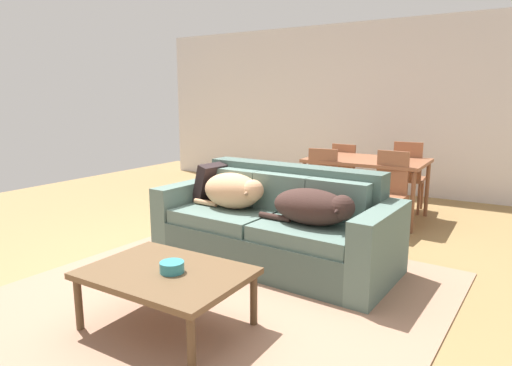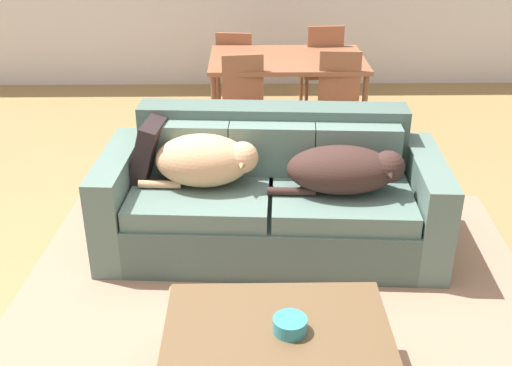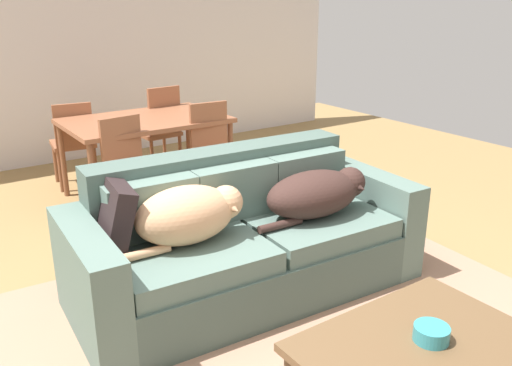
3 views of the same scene
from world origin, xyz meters
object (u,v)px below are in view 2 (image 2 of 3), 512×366
throw_pillow_by_left_arm (149,148)px  dining_table (287,64)px  coffee_table (277,338)px  dining_chair_near_left (244,103)px  dog_on_left_cushion (207,160)px  dining_chair_far_left (236,67)px  dog_on_right_cushion (345,170)px  dining_chair_near_right (339,103)px  bowl_on_coffee_table (290,325)px  dining_chair_far_right (322,67)px  couch (271,197)px

throw_pillow_by_left_arm → dining_table: size_ratio=0.28×
coffee_table → dining_chair_near_left: bearing=93.0°
dog_on_left_cushion → dining_chair_far_left: (0.15, 2.71, -0.16)m
coffee_table → dining_table: (0.25, 3.44, 0.33)m
dog_on_right_cushion → throw_pillow_by_left_arm: 1.29m
coffee_table → dining_chair_far_left: (-0.25, 4.08, 0.12)m
coffee_table → dining_chair_near_right: (0.67, 2.90, 0.14)m
throw_pillow_by_left_arm → bowl_on_coffee_table: throw_pillow_by_left_arm is taller
dining_chair_far_left → dining_chair_near_left: bearing=102.1°
dog_on_right_cushion → dining_chair_far_right: bearing=90.0°
couch → dining_chair_far_left: couch is taller
bowl_on_coffee_table → dog_on_right_cushion: bearing=71.4°
dining_chair_far_right → couch: bearing=72.2°
dog_on_right_cushion → dining_chair_far_right: size_ratio=0.89×
coffee_table → dining_chair_far_right: dining_chair_far_right is taller
dining_chair_far_left → dog_on_right_cushion: bearing=112.1°
dining_chair_near_right → dining_chair_far_right: bearing=96.4°
couch → bowl_on_coffee_table: bearing=-85.3°
dining_table → dining_chair_near_right: size_ratio=1.55×
dining_chair_near_left → dining_chair_near_right: bearing=-5.9°
dog_on_right_cushion → dining_chair_far_left: 2.92m
dining_chair_near_right → dog_on_right_cushion: bearing=-91.5°
dog_on_right_cushion → dining_chair_far_right: 2.71m
dining_chair_near_right → throw_pillow_by_left_arm: bearing=-132.1°
dog_on_right_cushion → coffee_table: bearing=-107.4°
dog_on_right_cushion → dining_chair_near_left: dining_chair_near_left is taller
bowl_on_coffee_table → dining_table: bearing=86.8°
dog_on_left_cushion → coffee_table: size_ratio=0.73×
dog_on_left_cushion → dining_table: size_ratio=0.53×
couch → dining_chair_near_right: size_ratio=2.44×
throw_pillow_by_left_arm → dining_chair_far_left: size_ratio=0.46×
dining_chair_near_right → dining_table: bearing=132.8°
dog_on_right_cushion → dining_chair_near_right: dining_chair_near_right is taller
bowl_on_coffee_table → dining_chair_far_right: size_ratio=0.17×
couch → dog_on_right_cushion: (0.46, -0.19, 0.29)m
dining_table → dining_chair_near_left: (-0.40, -0.56, -0.19)m
dining_chair_near_left → dining_chair_far_right: 1.35m
couch → dog_on_left_cushion: bearing=-166.7°
couch → dining_chair_far_right: bearing=79.7°
dining_chair_far_left → dining_chair_far_right: (0.89, -0.11, 0.04)m
couch → dining_chair_near_right: bearing=69.5°
throw_pillow_by_left_arm → coffee_table: bearing=-63.3°
couch → dining_table: (0.22, 2.00, 0.35)m
dining_chair_far_right → dining_chair_near_left: bearing=49.7°
dog_on_left_cushion → dining_chair_near_right: (1.06, 1.52, -0.14)m
dining_chair_near_left → throw_pillow_by_left_arm: bearing=-122.4°
throw_pillow_by_left_arm → coffee_table: (0.78, -1.55, -0.29)m
coffee_table → dining_chair_far_right: (0.64, 3.97, 0.15)m
coffee_table → dining_table: 3.47m
dog_on_right_cushion → dining_chair_near_left: 1.74m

